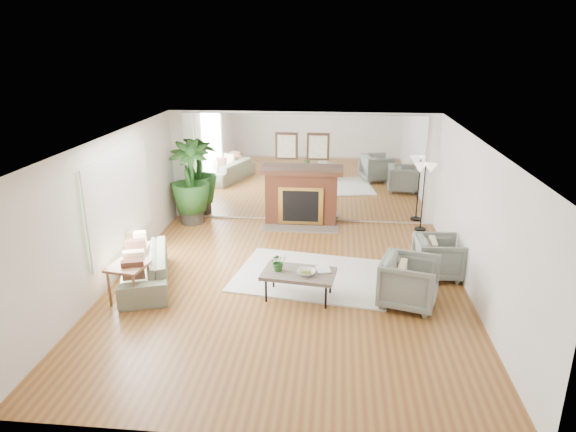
# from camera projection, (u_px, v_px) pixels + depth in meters

# --- Properties ---
(ground) EXTENTS (7.00, 7.00, 0.00)m
(ground) POSITION_uv_depth(u_px,v_px,m) (287.00, 288.00, 8.68)
(ground) COLOR brown
(ground) RESTS_ON ground
(wall_left) EXTENTS (0.02, 7.00, 2.50)m
(wall_left) POSITION_uv_depth(u_px,v_px,m) (109.00, 212.00, 8.55)
(wall_left) COLOR white
(wall_left) RESTS_ON ground
(wall_right) EXTENTS (0.02, 7.00, 2.50)m
(wall_right) POSITION_uv_depth(u_px,v_px,m) (477.00, 224.00, 8.00)
(wall_right) COLOR white
(wall_right) RESTS_ON ground
(wall_back) EXTENTS (6.00, 0.02, 2.50)m
(wall_back) POSITION_uv_depth(u_px,v_px,m) (302.00, 168.00, 11.56)
(wall_back) COLOR white
(wall_back) RESTS_ON ground
(mirror_panel) EXTENTS (5.40, 0.04, 2.40)m
(mirror_panel) POSITION_uv_depth(u_px,v_px,m) (302.00, 168.00, 11.54)
(mirror_panel) COLOR silver
(mirror_panel) RESTS_ON wall_back
(window_panel) EXTENTS (0.04, 2.40, 1.50)m
(window_panel) POSITION_uv_depth(u_px,v_px,m) (120.00, 200.00, 8.89)
(window_panel) COLOR #B2E09E
(window_panel) RESTS_ON wall_left
(fireplace) EXTENTS (1.85, 0.83, 2.05)m
(fireplace) POSITION_uv_depth(u_px,v_px,m) (301.00, 196.00, 11.53)
(fireplace) COLOR brown
(fireplace) RESTS_ON ground
(area_rug) EXTENTS (2.96, 2.32, 0.03)m
(area_rug) POSITION_uv_depth(u_px,v_px,m) (313.00, 276.00, 9.09)
(area_rug) COLOR silver
(area_rug) RESTS_ON ground
(coffee_table) EXTENTS (1.23, 0.81, 0.46)m
(coffee_table) POSITION_uv_depth(u_px,v_px,m) (299.00, 274.00, 8.20)
(coffee_table) COLOR #695D52
(coffee_table) RESTS_ON ground
(sofa) EXTENTS (1.35, 2.10, 0.57)m
(sofa) POSITION_uv_depth(u_px,v_px,m) (144.00, 268.00, 8.75)
(sofa) COLOR slate
(sofa) RESTS_ON ground
(armchair_back) EXTENTS (0.83, 0.81, 0.73)m
(armchair_back) POSITION_uv_depth(u_px,v_px,m) (438.00, 257.00, 9.00)
(armchair_back) COLOR slate
(armchair_back) RESTS_ON ground
(armchair_front) EXTENTS (1.07, 1.05, 0.79)m
(armchair_front) POSITION_uv_depth(u_px,v_px,m) (409.00, 282.00, 8.00)
(armchair_front) COLOR slate
(armchair_front) RESTS_ON ground
(side_table) EXTENTS (0.63, 0.63, 0.63)m
(side_table) POSITION_uv_depth(u_px,v_px,m) (128.00, 271.00, 8.06)
(side_table) COLOR brown
(side_table) RESTS_ON ground
(potted_ficus) EXTENTS (1.06, 1.06, 1.89)m
(potted_ficus) POSITION_uv_depth(u_px,v_px,m) (190.00, 180.00, 11.50)
(potted_ficus) COLOR black
(potted_ficus) RESTS_ON ground
(floor_lamp) EXTENTS (0.49, 0.27, 1.50)m
(floor_lamp) POSITION_uv_depth(u_px,v_px,m) (425.00, 174.00, 10.94)
(floor_lamp) COLOR black
(floor_lamp) RESTS_ON ground
(tabletop_plant) EXTENTS (0.32, 0.30, 0.30)m
(tabletop_plant) POSITION_uv_depth(u_px,v_px,m) (279.00, 262.00, 8.20)
(tabletop_plant) COLOR #275D22
(tabletop_plant) RESTS_ON coffee_table
(fruit_bowl) EXTENTS (0.32, 0.32, 0.07)m
(fruit_bowl) POSITION_uv_depth(u_px,v_px,m) (306.00, 272.00, 8.09)
(fruit_bowl) COLOR brown
(fruit_bowl) RESTS_ON coffee_table
(book) EXTENTS (0.27, 0.33, 0.02)m
(book) POSITION_uv_depth(u_px,v_px,m) (317.00, 270.00, 8.24)
(book) COLOR brown
(book) RESTS_ON coffee_table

